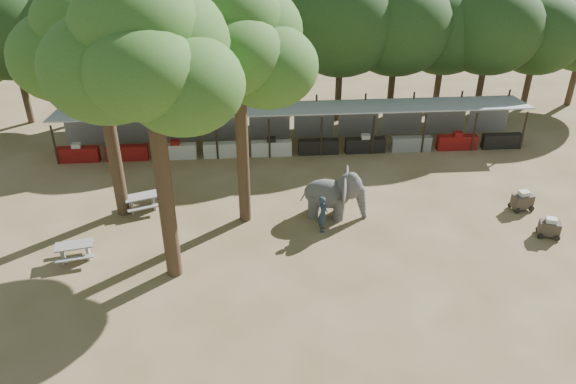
{
  "coord_description": "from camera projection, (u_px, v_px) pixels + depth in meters",
  "views": [
    {
      "loc": [
        -2.63,
        -17.07,
        14.79
      ],
      "look_at": [
        -1.0,
        5.0,
        2.0
      ],
      "focal_mm": 35.0,
      "sensor_mm": 36.0,
      "label": 1
    }
  ],
  "objects": [
    {
      "name": "ground",
      "position": [
        322.0,
        297.0,
        22.31
      ],
      "size": [
        100.0,
        100.0,
        0.0
      ],
      "primitive_type": "plane",
      "color": "brown",
      "rests_on": "ground"
    },
    {
      "name": "yard_tree_back",
      "position": [
        234.0,
        43.0,
        23.18
      ],
      "size": [
        7.1,
        6.9,
        11.36
      ],
      "color": "#332316",
      "rests_on": "ground"
    },
    {
      "name": "elephant",
      "position": [
        335.0,
        194.0,
        27.0
      ],
      "size": [
        3.25,
        2.39,
        2.41
      ],
      "rotation": [
        0.0,
        0.0,
        -0.24
      ],
      "color": "#4A4647",
      "rests_on": "ground"
    },
    {
      "name": "cart_front",
      "position": [
        549.0,
        227.0,
        25.77
      ],
      "size": [
        1.16,
        0.94,
        0.98
      ],
      "rotation": [
        0.0,
        0.0,
        -0.33
      ],
      "color": "#382E24",
      "rests_on": "ground"
    },
    {
      "name": "vendor_stalls",
      "position": [
        294.0,
        130.0,
        33.67
      ],
      "size": [
        28.0,
        2.99,
        2.8
      ],
      "color": "#A3A5AB",
      "rests_on": "ground"
    },
    {
      "name": "picnic_table_far",
      "position": [
        142.0,
        201.0,
        27.77
      ],
      "size": [
        1.99,
        1.89,
        0.8
      ],
      "rotation": [
        0.0,
        0.0,
        0.33
      ],
      "color": "gray",
      "rests_on": "ground"
    },
    {
      "name": "cart_back",
      "position": [
        522.0,
        200.0,
        27.81
      ],
      "size": [
        1.16,
        0.87,
        1.04
      ],
      "rotation": [
        0.0,
        0.0,
        0.17
      ],
      "color": "#382E24",
      "rests_on": "ground"
    },
    {
      "name": "handler",
      "position": [
        323.0,
        214.0,
        25.99
      ],
      "size": [
        0.49,
        0.69,
        1.82
      ],
      "primitive_type": "imported",
      "rotation": [
        0.0,
        0.0,
        1.49
      ],
      "color": "#26384C",
      "rests_on": "ground"
    },
    {
      "name": "backdrop_trees",
      "position": [
        288.0,
        35.0,
        35.95
      ],
      "size": [
        46.46,
        5.95,
        8.33
      ],
      "color": "#332316",
      "rests_on": "ground"
    },
    {
      "name": "yard_tree_left",
      "position": [
        94.0,
        47.0,
        23.83
      ],
      "size": [
        7.1,
        6.9,
        11.02
      ],
      "color": "#332316",
      "rests_on": "ground"
    },
    {
      "name": "yard_tree_center",
      "position": [
        145.0,
        56.0,
        19.2
      ],
      "size": [
        7.1,
        6.9,
        12.04
      ],
      "color": "#332316",
      "rests_on": "ground"
    },
    {
      "name": "picnic_table_near",
      "position": [
        75.0,
        250.0,
        24.24
      ],
      "size": [
        1.8,
        1.68,
        0.78
      ],
      "rotation": [
        0.0,
        0.0,
        0.2
      ],
      "color": "gray",
      "rests_on": "ground"
    }
  ]
}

